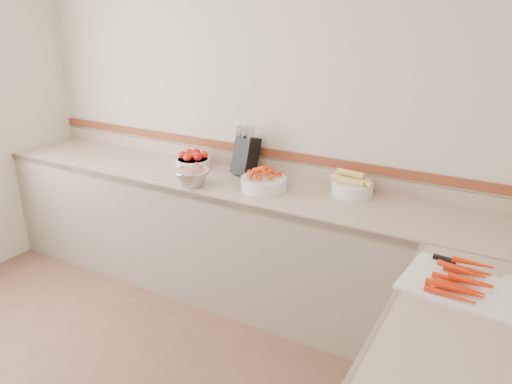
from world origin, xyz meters
The scene contains 8 objects.
back_wall centered at (0.00, 2.00, 1.30)m, with size 4.00×4.00×0.00m, color beige.
counter_back centered at (0.00, 1.68, 0.45)m, with size 4.00×0.65×1.08m.
knife_block centered at (-0.03, 1.86, 1.05)m, with size 0.20×0.22×0.37m.
tomato_bowl centered at (-0.46, 1.80, 0.96)m, with size 0.26×0.26×0.13m.
cherry_tomato_bowl centered at (0.23, 1.66, 0.96)m, with size 0.31×0.31×0.17m.
corn_bowl centered at (0.79, 1.85, 0.96)m, with size 0.30×0.27×0.16m.
rhubarb_bowl centered at (-0.22, 1.47, 0.97)m, with size 0.25×0.25×0.14m.
cutting_board centered at (1.60, 1.00, 0.92)m, with size 0.53×0.44×0.07m.
Camera 1 is at (1.75, -1.13, 2.09)m, focal length 35.00 mm.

